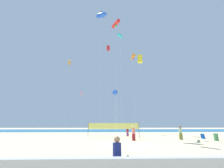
{
  "coord_description": "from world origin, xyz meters",
  "views": [
    {
      "loc": [
        -2.61,
        -17.17,
        2.18
      ],
      "look_at": [
        -1.75,
        8.59,
        8.72
      ],
      "focal_mm": 24.82,
      "sensor_mm": 36.0,
      "label": 1
    }
  ],
  "objects": [
    {
      "name": "beach_handbag",
      "position": [
        8.45,
        2.15,
        0.12
      ],
      "size": [
        0.31,
        0.15,
        0.24
      ],
      "primitive_type": "cube",
      "color": "#99B28C",
      "rests_on": "ground"
    },
    {
      "name": "ocean_band",
      "position": [
        0.0,
        32.88,
        0.0
      ],
      "size": [
        120.0,
        20.0,
        0.01
      ],
      "primitive_type": "cube",
      "color": "#1E6B99",
      "rests_on": "ground"
    },
    {
      "name": "kite_blue_inflatable",
      "position": [
        -3.75,
        6.64,
        20.92
      ],
      "size": [
        2.71,
        2.62,
        21.76
      ],
      "color": "silver",
      "rests_on": "ground"
    },
    {
      "name": "folding_beach_chair",
      "position": [
        9.51,
        2.79,
        0.47
      ],
      "size": [
        0.52,
        0.65,
        0.89
      ],
      "rotation": [
        0.0,
        0.0,
        0.59
      ],
      "color": "#1959B2",
      "rests_on": "ground"
    },
    {
      "name": "toddler_figure",
      "position": [
        -1.71,
        -10.21,
        0.47
      ],
      "size": [
        0.2,
        0.2,
        0.88
      ],
      "rotation": [
        0.0,
        0.0,
        -0.15
      ],
      "color": "olive",
      "rests_on": "ground"
    },
    {
      "name": "kite_cyan_inflatable",
      "position": [
        -0.43,
        6.66,
        16.82
      ],
      "size": [
        1.25,
        1.32,
        17.25
      ],
      "color": "silver",
      "rests_on": "ground"
    },
    {
      "name": "beachgoer_maroon_shirt",
      "position": [
        0.99,
        10.55,
        0.91
      ],
      "size": [
        0.39,
        0.39,
        1.7
      ],
      "rotation": [
        0.0,
        0.0,
        3.14
      ],
      "color": "#7A3872",
      "rests_on": "ground"
    },
    {
      "name": "kite_violet_diamond",
      "position": [
        -0.47,
        19.88,
        16.24
      ],
      "size": [
        0.75,
        0.75,
        16.89
      ],
      "color": "silver",
      "rests_on": "ground"
    },
    {
      "name": "kite_orange_delta",
      "position": [
        -11.25,
        15.67,
        15.41
      ],
      "size": [
        1.02,
        1.38,
        16.14
      ],
      "color": "silver",
      "rests_on": "ground"
    },
    {
      "name": "kite_red_tube",
      "position": [
        -1.41,
        2.23,
        16.01
      ],
      "size": [
        1.19,
        1.73,
        16.33
      ],
      "color": "silver",
      "rests_on": "ground"
    },
    {
      "name": "ground_plane",
      "position": [
        0.0,
        0.0,
        0.0
      ],
      "size": [
        120.0,
        120.0,
        0.0
      ],
      "primitive_type": "plane",
      "color": "beige"
    },
    {
      "name": "mother_figure",
      "position": [
        -2.16,
        -10.07,
        0.87
      ],
      "size": [
        0.37,
        0.37,
        1.63
      ],
      "rotation": [
        0.0,
        0.0,
        0.32
      ],
      "color": "#19727A",
      "rests_on": "ground"
    },
    {
      "name": "trash_barrel",
      "position": [
        11.37,
        3.18,
        0.45
      ],
      "size": [
        0.53,
        0.53,
        0.9
      ],
      "primitive_type": "cylinder",
      "color": "#3F7F4C",
      "rests_on": "ground"
    },
    {
      "name": "kite_blue_delta",
      "position": [
        -1.02,
        13.09,
        8.16
      ],
      "size": [
        1.08,
        0.48,
        8.7
      ],
      "color": "silver",
      "rests_on": "ground"
    },
    {
      "name": "kite_yellow_box",
      "position": [
        4.38,
        13.33,
        15.47
      ],
      "size": [
        1.19,
        1.19,
        16.27
      ],
      "color": "silver",
      "rests_on": "ground"
    },
    {
      "name": "kite_pink_delta",
      "position": [
        -8.02,
        15.98,
        8.48
      ],
      "size": [
        0.44,
        1.1,
        9.03
      ],
      "color": "silver",
      "rests_on": "ground"
    },
    {
      "name": "kite_orange_tube",
      "position": [
        1.17,
        3.73,
        11.58
      ],
      "size": [
        0.49,
        1.31,
        11.86
      ],
      "color": "silver",
      "rests_on": "ground"
    },
    {
      "name": "volleyball_net",
      "position": [
        -1.56,
        8.71,
        1.64
      ],
      "size": [
        8.22,
        1.1,
        2.4
      ],
      "color": "#4C4C51",
      "rests_on": "ground"
    },
    {
      "name": "beachgoer_coral_shirt",
      "position": [
        0.9,
        3.82,
        0.99
      ],
      "size": [
        0.42,
        0.42,
        1.85
      ],
      "rotation": [
        0.0,
        0.0,
        1.07
      ],
      "color": "maroon",
      "rests_on": "ground"
    },
    {
      "name": "kite_red_box",
      "position": [
        -2.36,
        18.57,
        20.57
      ],
      "size": [
        0.76,
        0.76,
        21.2
      ],
      "color": "silver",
      "rests_on": "ground"
    },
    {
      "name": "beachgoer_sage_shirt",
      "position": [
        7.6,
        4.85,
        0.98
      ],
      "size": [
        0.42,
        0.42,
        1.84
      ],
      "rotation": [
        0.0,
        0.0,
        1.49
      ],
      "color": "olive",
      "rests_on": "ground"
    }
  ]
}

